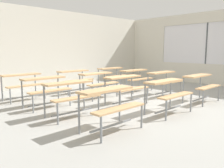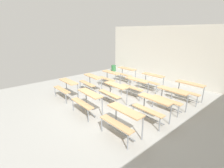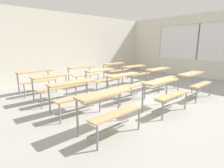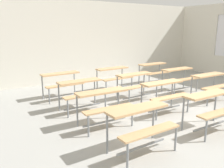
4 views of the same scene
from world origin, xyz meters
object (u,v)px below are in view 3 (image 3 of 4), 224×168
at_px(desk_bench_r2c1, 102,75).
at_px(desk_bench_r3c0, 37,76).
at_px(desk_bench_r0c0, 109,104).
at_px(desk_bench_r0c1, 165,88).
at_px(desk_bench_r2c0, 54,82).
at_px(desk_bench_r3c1, 83,71).
at_px(desk_bench_r1c2, 161,74).
at_px(desk_bench_r2c2, 136,70).
at_px(desk_bench_r1c0, 74,90).
at_px(desk_bench_r1c1, 126,81).
at_px(desk_bench_r3c2, 116,67).
at_px(desk_bench_r0c2, 194,79).

bearing_deg(desk_bench_r2c1, desk_bench_r3c0, 143.04).
distance_m(desk_bench_r0c0, desk_bench_r0c1, 1.71).
xyz_separation_m(desk_bench_r2c0, desk_bench_r3c1, (1.68, 1.19, 0.00)).
bearing_deg(desk_bench_r2c1, desk_bench_r3c1, 88.47).
height_order(desk_bench_r1c2, desk_bench_r2c2, same).
relative_size(desk_bench_r1c0, desk_bench_r1c1, 1.01).
distance_m(desk_bench_r2c1, desk_bench_r3c2, 2.12).
bearing_deg(desk_bench_r0c2, desk_bench_r2c2, 88.26).
relative_size(desk_bench_r1c0, desk_bench_r3c2, 1.00).
relative_size(desk_bench_r0c2, desk_bench_r1c0, 1.00).
xyz_separation_m(desk_bench_r2c0, desk_bench_r3c2, (3.43, 1.24, 0.00)).
bearing_deg(desk_bench_r0c0, desk_bench_r1c2, 17.77).
xyz_separation_m(desk_bench_r1c1, desk_bench_r3c1, (0.03, 2.37, 0.00)).
xyz_separation_m(desk_bench_r2c2, desk_bench_r3c2, (0.04, 1.25, 0.00)).
distance_m(desk_bench_r2c0, desk_bench_r3c2, 3.65).
height_order(desk_bench_r0c2, desk_bench_r1c2, same).
distance_m(desk_bench_r2c1, desk_bench_r2c2, 1.69).
height_order(desk_bench_r1c1, desk_bench_r1c2, same).
distance_m(desk_bench_r1c1, desk_bench_r2c1, 1.19).
distance_m(desk_bench_r1c2, desk_bench_r2c1, 2.08).
distance_m(desk_bench_r1c2, desk_bench_r3c1, 2.92).
distance_m(desk_bench_r2c0, desk_bench_r3c1, 2.06).
xyz_separation_m(desk_bench_r0c2, desk_bench_r3c1, (-1.69, 3.56, 0.00)).
xyz_separation_m(desk_bench_r0c2, desk_bench_r1c0, (-3.37, 1.23, 0.00)).
xyz_separation_m(desk_bench_r2c2, desk_bench_r3c1, (-1.71, 1.20, 0.00)).
bearing_deg(desk_bench_r1c0, desk_bench_r2c1, 35.13).
bearing_deg(desk_bench_r3c2, desk_bench_r0c2, -92.38).
height_order(desk_bench_r1c2, desk_bench_r2c0, same).
bearing_deg(desk_bench_r3c2, desk_bench_r1c0, -146.67).
xyz_separation_m(desk_bench_r2c1, desk_bench_r3c2, (1.73, 1.23, 0.00)).
bearing_deg(desk_bench_r2c2, desk_bench_r2c1, 179.46).
bearing_deg(desk_bench_r1c2, desk_bench_r3c2, 89.85).
bearing_deg(desk_bench_r1c0, desk_bench_r3c2, 35.88).
xyz_separation_m(desk_bench_r2c1, desk_bench_r3c1, (-0.02, 1.18, 0.00)).
bearing_deg(desk_bench_r2c0, desk_bench_r3c0, 91.91).
distance_m(desk_bench_r1c0, desk_bench_r1c1, 1.65).
xyz_separation_m(desk_bench_r1c0, desk_bench_r3c0, (-0.07, 2.36, 0.00)).
xyz_separation_m(desk_bench_r1c2, desk_bench_r3c0, (-3.51, 2.36, 0.00)).
bearing_deg(desk_bench_r2c2, desk_bench_r3c2, 88.30).
relative_size(desk_bench_r0c0, desk_bench_r1c0, 1.01).
bearing_deg(desk_bench_r3c0, desk_bench_r1c1, -57.04).
height_order(desk_bench_r0c0, desk_bench_r1c1, same).
xyz_separation_m(desk_bench_r1c2, desk_bench_r2c0, (-3.43, 1.14, 0.00)).
relative_size(desk_bench_r2c1, desk_bench_r2c2, 1.02).
distance_m(desk_bench_r3c0, desk_bench_r3c2, 3.51).
bearing_deg(desk_bench_r2c0, desk_bench_r1c0, -91.64).
bearing_deg(desk_bench_r3c2, desk_bench_r0c1, -116.62).
bearing_deg(desk_bench_r2c2, desk_bench_r3c0, 160.67).
height_order(desk_bench_r0c2, desk_bench_r3c2, same).
xyz_separation_m(desk_bench_r1c0, desk_bench_r2c1, (1.71, 1.15, 0.00)).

